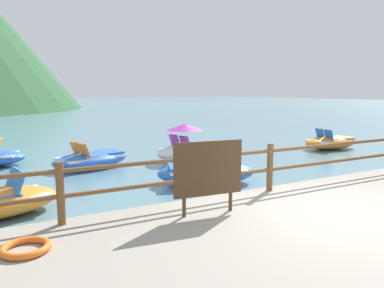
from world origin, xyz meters
name	(u,v)px	position (x,y,z in m)	size (l,w,h in m)	color
ground_plane	(44,113)	(0.00, 40.00, 0.00)	(200.00, 200.00, 0.00)	slate
dock_railing	(270,162)	(0.00, 1.55, 0.98)	(23.92, 0.12, 0.95)	brown
sign_board	(208,170)	(-1.80, 0.93, 1.13)	(1.18, 0.17, 1.19)	silver
life_ring	(26,248)	(-4.51, 0.79, 0.45)	(0.61, 0.61, 0.09)	orange
pedal_boat_1	(187,148)	(1.08, 7.17, 0.43)	(2.70, 1.93, 1.27)	white
pedal_boat_3	(331,142)	(7.47, 6.48, 0.29)	(2.50, 1.42, 0.87)	orange
pedal_boat_4	(92,159)	(-2.19, 7.40, 0.27)	(2.75, 1.94, 0.85)	blue
pedal_boat_6	(206,172)	(-0.06, 3.95, 0.30)	(2.77, 1.95, 0.90)	blue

